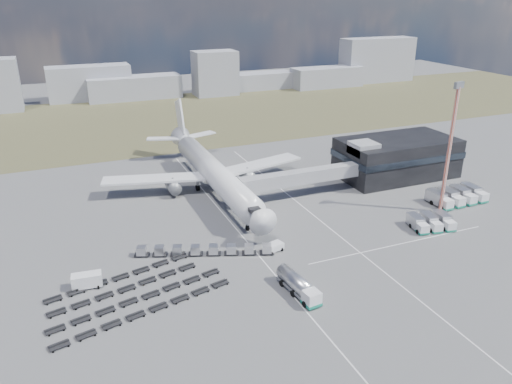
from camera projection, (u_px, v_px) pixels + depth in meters
name	position (u px, v px, depth m)	size (l,w,h in m)	color
ground	(265.00, 250.00, 94.52)	(420.00, 420.00, 0.00)	#565659
grass_strip	(149.00, 120.00, 188.58)	(420.00, 90.00, 0.01)	#4D462E
lane_markings	(303.00, 234.00, 100.56)	(47.12, 110.00, 0.01)	silver
terminal	(396.00, 157.00, 130.01)	(30.40, 16.40, 11.00)	black
jet_bridge	(293.00, 178.00, 115.73)	(30.30, 3.80, 7.05)	#939399
airliner	(212.00, 170.00, 120.21)	(51.59, 64.53, 17.62)	white
skyline	(138.00, 81.00, 221.41)	(303.92, 27.00, 22.39)	#9698A3
fuel_tanker	(298.00, 286.00, 80.17)	(3.56, 10.10, 3.19)	white
pushback_tug	(274.00, 247.00, 93.68)	(3.57, 2.01, 1.58)	white
utility_van	(87.00, 281.00, 82.07)	(4.79, 2.17, 2.52)	white
catering_truck	(236.00, 185.00, 121.11)	(4.25, 7.17, 3.08)	white
service_trucks_near	(431.00, 222.00, 102.60)	(9.10, 7.49, 2.48)	white
service_trucks_far	(457.00, 196.00, 115.01)	(12.79, 7.13, 2.83)	white
uld_row	(204.00, 250.00, 92.23)	(24.79, 10.62, 1.75)	black
baggage_dollies	(132.00, 294.00, 80.16)	(30.50, 19.55, 0.68)	black
floodlight_mast	(449.00, 150.00, 105.44)	(2.73, 2.21, 28.56)	red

